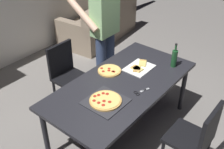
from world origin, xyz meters
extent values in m
plane|color=gray|center=(0.00, 0.00, 0.00)|extent=(12.00, 12.00, 0.00)
cube|color=#232328|center=(0.00, 0.00, 0.73)|extent=(1.89, 0.95, 0.04)
cylinder|color=#232328|center=(0.87, -0.40, 0.35)|extent=(0.06, 0.06, 0.71)
cylinder|color=#232328|center=(-0.87, 0.40, 0.35)|extent=(0.06, 0.06, 0.71)
cylinder|color=#232328|center=(0.87, 0.40, 0.35)|extent=(0.06, 0.06, 0.71)
cube|color=black|center=(0.00, -0.88, 0.43)|extent=(0.42, 0.42, 0.04)
cube|color=black|center=(0.00, -1.07, 0.68)|extent=(0.42, 0.04, 0.45)
cylinder|color=black|center=(0.18, -0.70, 0.21)|extent=(0.04, 0.04, 0.41)
cube|color=black|center=(0.00, 0.88, 0.43)|extent=(0.42, 0.42, 0.04)
cube|color=black|center=(0.00, 1.07, 0.68)|extent=(0.42, 0.04, 0.45)
cylinder|color=black|center=(-0.18, 0.70, 0.21)|extent=(0.04, 0.04, 0.41)
cylinder|color=black|center=(0.18, 0.70, 0.21)|extent=(0.04, 0.04, 0.41)
cylinder|color=black|center=(-0.18, 1.06, 0.21)|extent=(0.04, 0.04, 0.41)
cylinder|color=black|center=(0.18, 1.06, 0.21)|extent=(0.04, 0.04, 0.41)
cube|color=gray|center=(1.90, 2.05, 0.20)|extent=(1.78, 1.03, 0.40)
cube|color=gray|center=(1.93, 1.73, 0.62)|extent=(1.71, 0.38, 0.45)
cube|color=gray|center=(2.67, 2.13, 0.50)|extent=(0.25, 0.86, 0.20)
cube|color=gray|center=(1.13, 1.97, 0.50)|extent=(0.25, 0.86, 0.20)
cylinder|color=#38476B|center=(0.66, 0.73, 0.47)|extent=(0.14, 0.14, 0.95)
cylinder|color=#38476B|center=(0.46, 0.73, 0.47)|extent=(0.14, 0.14, 0.95)
cube|color=#99CC8C|center=(0.56, 0.73, 1.23)|extent=(0.38, 0.22, 0.55)
cylinder|color=#E0B293|center=(0.79, 0.91, 1.25)|extent=(0.09, 0.50, 0.39)
cylinder|color=#E0B293|center=(0.33, 0.91, 1.25)|extent=(0.09, 0.50, 0.39)
cube|color=#2D2D33|center=(-0.39, -0.08, 0.76)|extent=(0.40, 0.40, 0.01)
cylinder|color=tan|center=(-0.39, -0.08, 0.77)|extent=(0.34, 0.34, 0.02)
cylinder|color=#EACC6B|center=(-0.39, -0.08, 0.78)|extent=(0.31, 0.31, 0.01)
cylinder|color=#B22819|center=(-0.39, -0.14, 0.79)|extent=(0.04, 0.04, 0.00)
cylinder|color=#B22819|center=(-0.48, 0.00, 0.79)|extent=(0.04, 0.04, 0.00)
cylinder|color=#B22819|center=(-0.42, -0.08, 0.79)|extent=(0.04, 0.04, 0.00)
cylinder|color=#B22819|center=(-0.33, 0.01, 0.79)|extent=(0.04, 0.04, 0.00)
cylinder|color=#B22819|center=(-0.47, -0.06, 0.79)|extent=(0.04, 0.04, 0.00)
cylinder|color=#B22819|center=(-0.31, -0.03, 0.79)|extent=(0.04, 0.04, 0.00)
cylinder|color=#B22819|center=(-0.42, 0.04, 0.79)|extent=(0.04, 0.04, 0.00)
cylinder|color=#B22819|center=(-0.38, 0.02, 0.79)|extent=(0.04, 0.04, 0.00)
cylinder|color=#B22819|center=(-0.47, -0.12, 0.79)|extent=(0.04, 0.04, 0.00)
cube|color=white|center=(0.38, 0.02, 0.76)|extent=(0.36, 0.28, 0.01)
cube|color=#EACC6B|center=(0.33, 0.03, 0.77)|extent=(0.17, 0.15, 0.02)
cube|color=tan|center=(0.28, -0.01, 0.77)|extent=(0.07, 0.09, 0.02)
cube|color=#EACC6B|center=(0.48, 0.04, 0.77)|extent=(0.17, 0.15, 0.02)
cube|color=tan|center=(0.54, 0.07, 0.77)|extent=(0.06, 0.09, 0.02)
cube|color=#EACC6B|center=(0.33, 0.02, 0.77)|extent=(0.11, 0.15, 0.02)
cube|color=tan|center=(0.34, 0.08, 0.77)|extent=(0.09, 0.04, 0.02)
cylinder|color=#194723|center=(0.69, -0.28, 0.86)|extent=(0.07, 0.07, 0.22)
cylinder|color=#194723|center=(0.69, -0.28, 1.01)|extent=(0.03, 0.03, 0.08)
cylinder|color=black|center=(0.69, -0.28, 1.06)|extent=(0.03, 0.03, 0.02)
cube|color=silver|center=(0.04, -0.29, 0.76)|extent=(0.12, 0.04, 0.01)
cube|color=silver|center=(0.04, -0.29, 0.76)|extent=(0.11, 0.06, 0.01)
torus|color=black|center=(-0.06, -0.23, 0.76)|extent=(0.06, 0.06, 0.01)
torus|color=black|center=(-0.07, -0.27, 0.76)|extent=(0.06, 0.06, 0.01)
cylinder|color=tan|center=(0.09, 0.27, 0.76)|extent=(0.29, 0.29, 0.02)
cylinder|color=#EACC6B|center=(0.09, 0.27, 0.77)|extent=(0.26, 0.26, 0.01)
cylinder|color=#B22819|center=(0.11, 0.28, 0.78)|extent=(0.04, 0.04, 0.00)
cylinder|color=#B22819|center=(0.07, 0.26, 0.78)|extent=(0.04, 0.04, 0.00)
cylinder|color=#B22819|center=(0.06, 0.36, 0.78)|extent=(0.04, 0.04, 0.00)
cylinder|color=#B22819|center=(0.02, 0.30, 0.78)|extent=(0.04, 0.04, 0.00)
cylinder|color=#B22819|center=(0.09, 0.20, 0.78)|extent=(0.04, 0.04, 0.00)
cylinder|color=#B22819|center=(0.09, 0.21, 0.78)|extent=(0.04, 0.04, 0.00)
camera|label=1|loc=(-2.07, -1.53, 2.56)|focal=43.77mm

